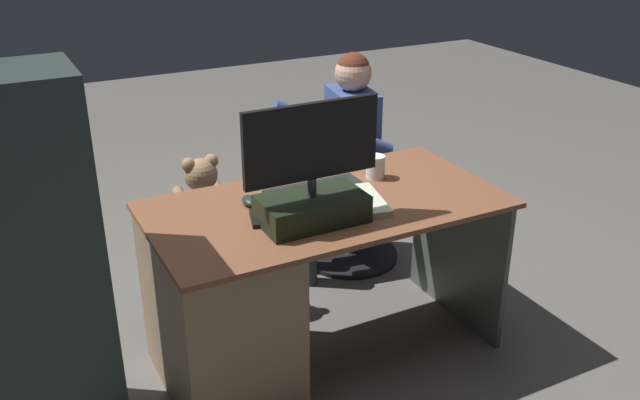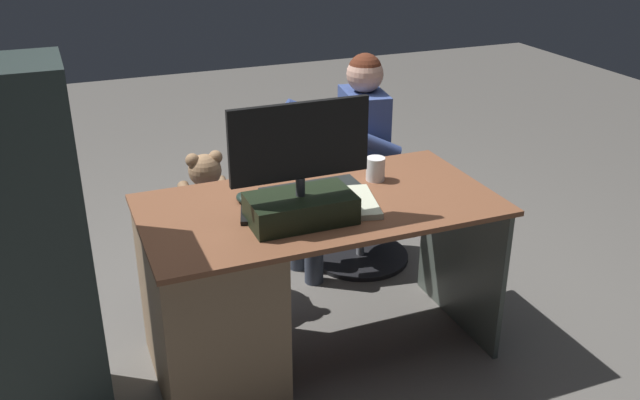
% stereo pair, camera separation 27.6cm
% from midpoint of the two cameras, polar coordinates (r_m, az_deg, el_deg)
% --- Properties ---
extents(ground_plane, '(10.00, 10.00, 0.00)m').
position_cam_midpoint_polar(ground_plane, '(3.45, -4.36, -9.48)').
color(ground_plane, '#605C57').
extents(desk, '(1.45, 0.76, 0.74)m').
position_cam_midpoint_polar(desk, '(2.88, -9.22, -7.99)').
color(desk, brown).
rests_on(desk, ground_plane).
extents(monitor, '(0.54, 0.23, 0.47)m').
position_cam_midpoint_polar(monitor, '(2.62, -3.69, 0.85)').
color(monitor, black).
rests_on(monitor, desk).
extents(keyboard, '(0.42, 0.14, 0.02)m').
position_cam_midpoint_polar(keyboard, '(2.94, -3.16, 0.84)').
color(keyboard, black).
rests_on(keyboard, desk).
extents(computer_mouse, '(0.06, 0.10, 0.04)m').
position_cam_midpoint_polar(computer_mouse, '(2.84, -8.53, -0.13)').
color(computer_mouse, '#1C2C26').
rests_on(computer_mouse, desk).
extents(cup, '(0.08, 0.08, 0.10)m').
position_cam_midpoint_polar(cup, '(3.06, 1.99, 2.67)').
color(cup, white).
rests_on(cup, desk).
extents(tv_remote, '(0.09, 0.16, 0.02)m').
position_cam_midpoint_polar(tv_remote, '(2.71, -8.13, -1.54)').
color(tv_remote, black).
rests_on(tv_remote, desk).
extents(notebook_binder, '(0.28, 0.34, 0.02)m').
position_cam_midpoint_polar(notebook_binder, '(2.81, 0.06, -0.19)').
color(notebook_binder, beige).
rests_on(notebook_binder, desk).
extents(office_chair_teddy, '(0.53, 0.53, 0.46)m').
position_cam_midpoint_polar(office_chair_teddy, '(3.44, -11.46, -5.09)').
color(office_chair_teddy, black).
rests_on(office_chair_teddy, ground_plane).
extents(teddy_bear, '(0.23, 0.24, 0.34)m').
position_cam_midpoint_polar(teddy_bear, '(3.29, -12.04, 0.51)').
color(teddy_bear, '#9B7653').
rests_on(teddy_bear, office_chair_teddy).
extents(visitor_chair, '(0.54, 0.54, 0.46)m').
position_cam_midpoint_polar(visitor_chair, '(3.84, 0.44, -1.30)').
color(visitor_chair, black).
rests_on(visitor_chair, ground_plane).
extents(person, '(0.54, 0.53, 1.16)m').
position_cam_midpoint_polar(person, '(3.63, -0.56, 4.46)').
color(person, '#394D89').
rests_on(person, ground_plane).
extents(equipment_rack, '(0.44, 0.36, 1.40)m').
position_cam_midpoint_polar(equipment_rack, '(2.64, -25.04, -5.47)').
color(equipment_rack, '#26302E').
rests_on(equipment_rack, ground_plane).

